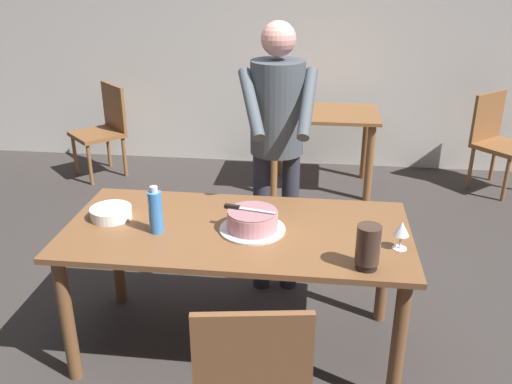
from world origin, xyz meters
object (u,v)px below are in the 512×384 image
Objects in this scene: cake_on_platter at (252,221)px; water_bottle at (155,211)px; plate_stack at (111,213)px; chair_near_side at (252,379)px; main_dining_table at (237,246)px; background_table at (323,129)px; hurricane_lamp at (368,247)px; cake_knife at (239,208)px; background_chair_1 at (104,127)px; wine_glass_near at (402,230)px; person_cutting_cake at (277,133)px; background_chair_0 at (497,138)px.

water_bottle is at bearing -171.30° from cake_on_platter.
chair_near_side is at bearing -44.08° from plate_stack.
chair_near_side reaches higher than main_dining_table.
water_bottle reaches higher than background_table.
hurricane_lamp reaches higher than cake_on_platter.
water_bottle is (-0.41, -0.09, -0.00)m from cake_knife.
background_chair_1 is at bearing 125.56° from cake_on_platter.
wine_glass_near is 0.69× the size of hurricane_lamp.
person_cutting_cake reaches higher than plate_stack.
main_dining_table is 1.98× the size of background_chair_0.
person_cutting_cake is 1.88m from background_table.
hurricane_lamp is 2.78m from background_table.
background_chair_0 is (1.89, 1.96, -0.58)m from person_cutting_cake.
wine_glass_near reaches higher than plate_stack.
background_chair_1 is (-2.16, 0.09, -0.09)m from background_table.
hurricane_lamp is 1.10m from person_cutting_cake.
background_table is at bearing 80.00° from main_dining_table.
plate_stack is 1.24m from chair_near_side.
cake_knife reaches higher than main_dining_table.
wine_glass_near is 1.03m from person_cutting_cake.
hurricane_lamp is at bearing -15.11° from plate_stack.
water_bottle reaches higher than main_dining_table.
wine_glass_near is 3.68m from background_chair_1.
background_chair_0 is (2.44, 2.69, -0.37)m from water_bottle.
cake_on_platter is 0.20× the size of person_cutting_cake.
cake_knife is at bearing -2.32° from main_dining_table.
cake_on_platter is 1.62× the size of hurricane_lamp.
main_dining_table is 2.47m from background_table.
background_chair_1 is at bearing 124.46° from main_dining_table.
person_cutting_cake reaches higher than cake_on_platter.
main_dining_table is at bearing 12.62° from water_bottle.
plate_stack is 0.24× the size of background_chair_0.
hurricane_lamp is at bearing -130.69° from wine_glass_near.
background_table is (-0.21, 2.75, -0.28)m from hurricane_lamp.
hurricane_lamp is (0.63, -0.32, -0.01)m from cake_knife.
main_dining_table is 6.64× the size of cake_knife.
cake_knife is at bearing -55.35° from background_chair_1.
background_chair_1 is at bearing 124.65° from cake_knife.
cake_knife is 0.69m from person_cutting_cake.
plate_stack reaches higher than main_dining_table.
main_dining_table is 12.38× the size of wine_glass_near.
person_cutting_cake is at bearing 117.04° from hurricane_lamp.
water_bottle is at bearing 167.44° from hurricane_lamp.
wine_glass_near is 1.00m from chair_near_side.
cake_on_platter is 0.10m from cake_knife.
chair_near_side is (0.17, -0.80, -0.37)m from cake_knife.
water_bottle is 0.15× the size of person_cutting_cake.
cake_on_platter is 2.36× the size of wine_glass_near.
plate_stack is 0.13× the size of person_cutting_cake.
main_dining_table is at bearing -55.54° from background_chair_1.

